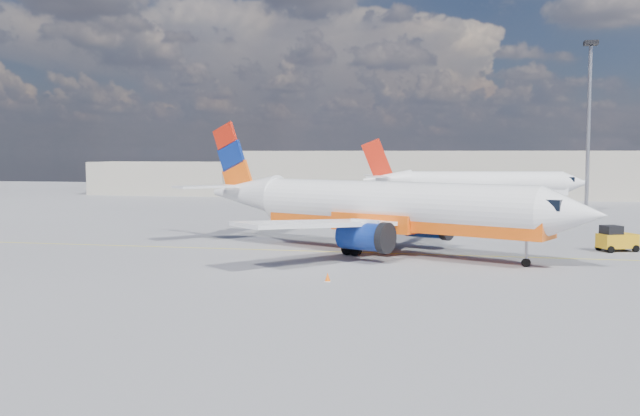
% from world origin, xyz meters
% --- Properties ---
extents(ground, '(240.00, 240.00, 0.00)m').
position_xyz_m(ground, '(0.00, 0.00, 0.00)').
color(ground, slate).
rests_on(ground, ground).
extents(taxi_line, '(70.00, 0.15, 0.01)m').
position_xyz_m(taxi_line, '(0.00, 3.00, 0.01)').
color(taxi_line, yellow).
rests_on(taxi_line, ground).
extents(terminal_main, '(70.00, 14.00, 8.00)m').
position_xyz_m(terminal_main, '(5.00, 75.00, 4.00)').
color(terminal_main, '#ACA494').
rests_on(terminal_main, ground).
extents(terminal_annex, '(26.00, 10.00, 6.00)m').
position_xyz_m(terminal_annex, '(-45.00, 72.00, 3.00)').
color(terminal_annex, '#ACA494').
rests_on(terminal_annex, ground).
extents(main_jet, '(33.98, 25.54, 10.51)m').
position_xyz_m(main_jet, '(3.45, 3.21, 3.50)').
color(main_jet, white).
rests_on(main_jet, ground).
extents(second_jet, '(32.21, 24.97, 9.72)m').
position_xyz_m(second_jet, '(11.49, 51.55, 3.24)').
color(second_jet, white).
rests_on(second_jet, ground).
extents(gse_tug, '(3.24, 2.74, 2.03)m').
position_xyz_m(gse_tug, '(21.33, 7.73, 0.96)').
color(gse_tug, black).
rests_on(gse_tug, ground).
extents(traffic_cone, '(0.39, 0.39, 0.54)m').
position_xyz_m(traffic_cone, '(1.86, -9.70, 0.26)').
color(traffic_cone, white).
rests_on(traffic_cone, ground).
extents(floodlight_mast, '(1.48, 1.48, 20.21)m').
position_xyz_m(floodlight_mast, '(23.24, 34.74, 12.12)').
color(floodlight_mast, '#9E9EA6').
rests_on(floodlight_mast, ground).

